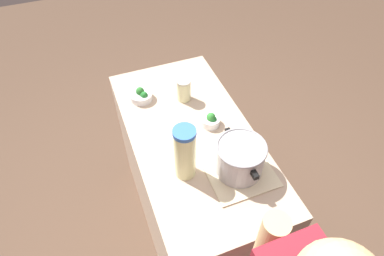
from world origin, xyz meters
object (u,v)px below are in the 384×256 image
Objects in this scene: mason_jar at (184,90)px; lemonade_pitcher at (185,153)px; broccoli_bowl_front at (141,96)px; cooking_pot at (240,158)px; broccoli_bowl_center at (211,120)px.

lemonade_pitcher is at bearing -19.19° from mason_jar.
broccoli_bowl_front is at bearing -174.06° from lemonade_pitcher.
cooking_pot is 2.20× the size of mason_jar.
cooking_pot reaches higher than broccoli_bowl_center.
cooking_pot is 0.73m from broccoli_bowl_front.
cooking_pot is at bearing 72.28° from lemonade_pitcher.
broccoli_bowl_center is at bearing 41.94° from broccoli_bowl_front.
mason_jar reaches higher than broccoli_bowl_center.
lemonade_pitcher is at bearing -107.72° from cooking_pot.
mason_jar is at bearing 69.89° from broccoli_bowl_front.
lemonade_pitcher is 0.54m from mason_jar.
cooking_pot is 0.58m from mason_jar.
broccoli_bowl_center is at bearing -179.04° from cooking_pot.
cooking_pot reaches higher than broccoli_bowl_front.
lemonade_pitcher is (-0.08, -0.25, 0.05)m from cooking_pot.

